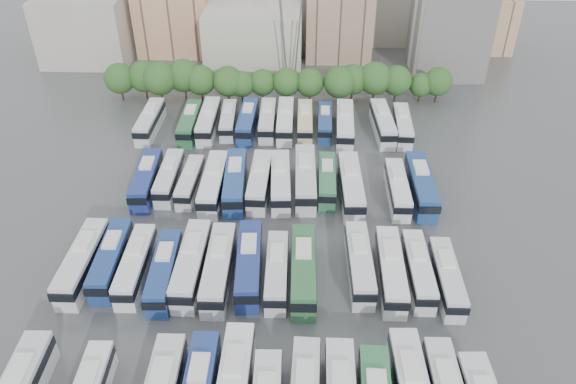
{
  "coord_description": "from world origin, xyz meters",
  "views": [
    {
      "loc": [
        4.35,
        -54.89,
        46.89
      ],
      "look_at": [
        2.62,
        7.89,
        3.0
      ],
      "focal_mm": 35.0,
      "sensor_mm": 36.0,
      "label": 1
    }
  ],
  "objects_px": {
    "bus_r1_s0": "(83,261)",
    "bus_r2_s8": "(305,178)",
    "bus_r3_s13": "(403,125)",
    "bus_r3_s2": "(190,122)",
    "bus_r1_s1": "(111,259)",
    "bus_r2_s3": "(190,181)",
    "bus_r2_s7": "(281,181)",
    "bus_r1_s7": "(277,271)",
    "bus_r2_s4": "(214,183)",
    "bus_r1_s12": "(418,270)",
    "bus_r2_s9": "(327,180)",
    "bus_r2_s1": "(147,179)",
    "bus_r2_s6": "(260,181)",
    "apartment_tower": "(453,9)",
    "bus_r3_s10": "(345,124)",
    "bus_r1_s10": "(360,263)",
    "bus_r2_s2": "(169,177)",
    "bus_r3_s12": "(383,123)",
    "bus_r1_s5": "(219,268)",
    "bus_r2_s12": "(398,189)",
    "bus_r2_s5": "(235,181)",
    "bus_r1_s4": "(192,264)",
    "bus_r3_s4": "(228,120)",
    "bus_r3_s0": "(150,121)",
    "bus_r3_s6": "(267,120)",
    "bus_r2_s10": "(351,186)",
    "bus_r1_s8": "(303,270)",
    "bus_r1_s6": "(249,264)",
    "bus_r1_s3": "(164,271)",
    "bus_r2_s13": "(421,185)",
    "bus_r3_s9": "(325,122)",
    "bus_r1_s2": "(136,265)",
    "bus_r1_s13": "(447,277)",
    "bus_r3_s8": "(305,121)",
    "bus_r3_s7": "(285,120)",
    "bus_r3_s5": "(248,121)"
  },
  "relations": [
    {
      "from": "bus_r2_s7",
      "to": "bus_r2_s8",
      "type": "bearing_deg",
      "value": 9.36
    },
    {
      "from": "bus_r2_s2",
      "to": "bus_r3_s9",
      "type": "relative_size",
      "value": 1.07
    },
    {
      "from": "bus_r2_s10",
      "to": "bus_r3_s4",
      "type": "height_order",
      "value": "bus_r2_s10"
    },
    {
      "from": "bus_r1_s8",
      "to": "bus_r3_s13",
      "type": "bearing_deg",
      "value": 65.09
    },
    {
      "from": "bus_r2_s5",
      "to": "bus_r3_s9",
      "type": "relative_size",
      "value": 1.23
    },
    {
      "from": "bus_r1_s5",
      "to": "bus_r2_s9",
      "type": "xyz_separation_m",
      "value": [
        13.25,
        19.35,
        -0.27
      ]
    },
    {
      "from": "bus_r3_s5",
      "to": "bus_r1_s12",
      "type": "bearing_deg",
      "value": -55.66
    },
    {
      "from": "bus_r1_s12",
      "to": "bus_r2_s9",
      "type": "bearing_deg",
      "value": 118.25
    },
    {
      "from": "bus_r1_s8",
      "to": "bus_r3_s12",
      "type": "height_order",
      "value": "bus_r1_s8"
    },
    {
      "from": "bus_r2_s1",
      "to": "bus_r2_s6",
      "type": "relative_size",
      "value": 1.0
    },
    {
      "from": "bus_r1_s3",
      "to": "bus_r2_s7",
      "type": "bearing_deg",
      "value": 53.99
    },
    {
      "from": "bus_r1_s12",
      "to": "bus_r2_s8",
      "type": "height_order",
      "value": "bus_r2_s8"
    },
    {
      "from": "bus_r3_s0",
      "to": "bus_r3_s6",
      "type": "height_order",
      "value": "bus_r3_s0"
    },
    {
      "from": "bus_r1_s10",
      "to": "bus_r3_s4",
      "type": "relative_size",
      "value": 1.12
    },
    {
      "from": "bus_r1_s1",
      "to": "bus_r2_s6",
      "type": "height_order",
      "value": "bus_r2_s6"
    },
    {
      "from": "bus_r1_s10",
      "to": "bus_r2_s12",
      "type": "xyz_separation_m",
      "value": [
        6.61,
        15.91,
        -0.08
      ]
    },
    {
      "from": "bus_r2_s5",
      "to": "bus_r3_s9",
      "type": "distance_m",
      "value": 23.51
    },
    {
      "from": "bus_r1_s7",
      "to": "bus_r3_s13",
      "type": "bearing_deg",
      "value": 61.14
    },
    {
      "from": "bus_r1_s5",
      "to": "bus_r2_s3",
      "type": "distance_m",
      "value": 19.64
    },
    {
      "from": "bus_r2_s8",
      "to": "bus_r2_s7",
      "type": "bearing_deg",
      "value": -168.99
    },
    {
      "from": "bus_r3_s4",
      "to": "bus_r2_s9",
      "type": "bearing_deg",
      "value": -50.16
    },
    {
      "from": "bus_r1_s2",
      "to": "bus_r1_s4",
      "type": "xyz_separation_m",
      "value": [
        6.63,
        0.18,
        0.17
      ]
    },
    {
      "from": "bus_r2_s5",
      "to": "bus_r3_s13",
      "type": "height_order",
      "value": "bus_r2_s5"
    },
    {
      "from": "bus_r1_s6",
      "to": "bus_r2_s2",
      "type": "bearing_deg",
      "value": 123.18
    },
    {
      "from": "bus_r1_s0",
      "to": "bus_r2_s8",
      "type": "distance_m",
      "value": 32.3
    },
    {
      "from": "bus_r1_s3",
      "to": "bus_r2_s13",
      "type": "distance_m",
      "value": 37.73
    },
    {
      "from": "bus_r1_s6",
      "to": "bus_r3_s9",
      "type": "xyz_separation_m",
      "value": [
        9.95,
        36.6,
        -0.31
      ]
    },
    {
      "from": "bus_r1_s0",
      "to": "bus_r1_s13",
      "type": "bearing_deg",
      "value": -0.86
    },
    {
      "from": "bus_r1_s10",
      "to": "bus_r2_s10",
      "type": "height_order",
      "value": "bus_r2_s10"
    },
    {
      "from": "bus_r1_s1",
      "to": "bus_r2_s5",
      "type": "distance_m",
      "value": 21.31
    },
    {
      "from": "bus_r2_s8",
      "to": "bus_r1_s6",
      "type": "bearing_deg",
      "value": -110.72
    },
    {
      "from": "bus_r2_s4",
      "to": "bus_r2_s5",
      "type": "bearing_deg",
      "value": 9.88
    },
    {
      "from": "bus_r1_s1",
      "to": "bus_r3_s2",
      "type": "bearing_deg",
      "value": 82.84
    },
    {
      "from": "bus_r1_s1",
      "to": "bus_r2_s4",
      "type": "height_order",
      "value": "bus_r2_s4"
    },
    {
      "from": "bus_r3_s0",
      "to": "bus_r3_s13",
      "type": "distance_m",
      "value": 43.08
    },
    {
      "from": "bus_r3_s13",
      "to": "bus_r3_s2",
      "type": "bearing_deg",
      "value": -177.12
    },
    {
      "from": "bus_r1_s7",
      "to": "bus_r2_s13",
      "type": "relative_size",
      "value": 0.86
    },
    {
      "from": "bus_r1_s1",
      "to": "bus_r3_s12",
      "type": "bearing_deg",
      "value": 42.79
    },
    {
      "from": "bus_r1_s3",
      "to": "bus_r3_s0",
      "type": "height_order",
      "value": "bus_r3_s0"
    },
    {
      "from": "bus_r2_s1",
      "to": "bus_r2_s4",
      "type": "bearing_deg",
      "value": -7.47
    },
    {
      "from": "bus_r1_s1",
      "to": "bus_r3_s7",
      "type": "height_order",
      "value": "bus_r3_s7"
    },
    {
      "from": "bus_r1_s7",
      "to": "bus_r2_s4",
      "type": "xyz_separation_m",
      "value": [
        -9.83,
        17.72,
        0.23
      ]
    },
    {
      "from": "bus_r1_s1",
      "to": "bus_r2_s3",
      "type": "height_order",
      "value": "bus_r1_s1"
    },
    {
      "from": "bus_r3_s8",
      "to": "bus_r1_s8",
      "type": "bearing_deg",
      "value": -90.16
    },
    {
      "from": "bus_r1_s5",
      "to": "bus_r3_s12",
      "type": "height_order",
      "value": "bus_r1_s5"
    },
    {
      "from": "apartment_tower",
      "to": "bus_r2_s9",
      "type": "distance_m",
      "value": 53.15
    },
    {
      "from": "bus_r1_s8",
      "to": "bus_r1_s10",
      "type": "xyz_separation_m",
      "value": [
        6.67,
        1.4,
        -0.11
      ]
    },
    {
      "from": "bus_r1_s10",
      "to": "bus_r2_s2",
      "type": "distance_m",
      "value": 31.94
    },
    {
      "from": "apartment_tower",
      "to": "bus_r3_s10",
      "type": "height_order",
      "value": "apartment_tower"
    },
    {
      "from": "bus_r1_s4",
      "to": "bus_r3_s4",
      "type": "height_order",
      "value": "bus_r1_s4"
    }
  ]
}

